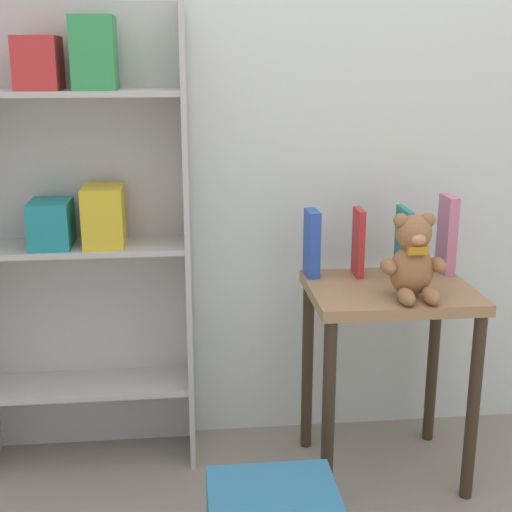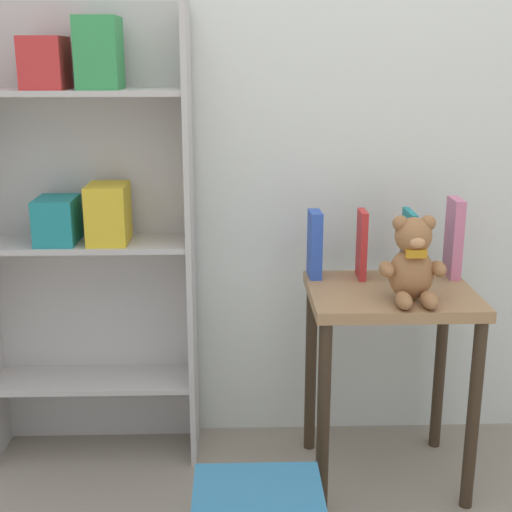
% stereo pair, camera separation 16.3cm
% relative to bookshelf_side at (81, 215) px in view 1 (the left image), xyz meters
% --- Properties ---
extents(wall_back, '(4.80, 0.06, 2.50)m').
position_rel_bookshelf_side_xyz_m(wall_back, '(0.81, 0.14, 0.38)').
color(wall_back, silver).
rests_on(wall_back, ground_plane).
extents(bookshelf_side, '(0.72, 0.24, 1.55)m').
position_rel_bookshelf_side_xyz_m(bookshelf_side, '(0.00, 0.00, 0.00)').
color(bookshelf_side, '#BCB7B2').
rests_on(bookshelf_side, ground_plane).
extents(display_table, '(0.52, 0.43, 0.67)m').
position_rel_bookshelf_side_xyz_m(display_table, '(0.99, -0.22, -0.34)').
color(display_table, '#9E754C').
rests_on(display_table, ground_plane).
extents(teddy_bear, '(0.20, 0.18, 0.26)m').
position_rel_bookshelf_side_xyz_m(teddy_bear, '(1.03, -0.33, -0.09)').
color(teddy_bear, '#99663D').
rests_on(teddy_bear, display_table).
extents(book_standing_blue, '(0.04, 0.10, 0.22)m').
position_rel_bookshelf_side_xyz_m(book_standing_blue, '(0.76, -0.08, -0.10)').
color(book_standing_blue, '#2D51B7').
rests_on(book_standing_blue, display_table).
extents(book_standing_red, '(0.02, 0.10, 0.23)m').
position_rel_bookshelf_side_xyz_m(book_standing_red, '(0.92, -0.09, -0.09)').
color(book_standing_red, red).
rests_on(book_standing_red, display_table).
extents(book_standing_teal, '(0.02, 0.14, 0.23)m').
position_rel_bookshelf_side_xyz_m(book_standing_teal, '(1.07, -0.10, -0.09)').
color(book_standing_teal, teal).
rests_on(book_standing_teal, display_table).
extents(book_standing_pink, '(0.03, 0.11, 0.27)m').
position_rel_bookshelf_side_xyz_m(book_standing_pink, '(1.22, -0.09, -0.08)').
color(book_standing_pink, '#D17093').
rests_on(book_standing_pink, display_table).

